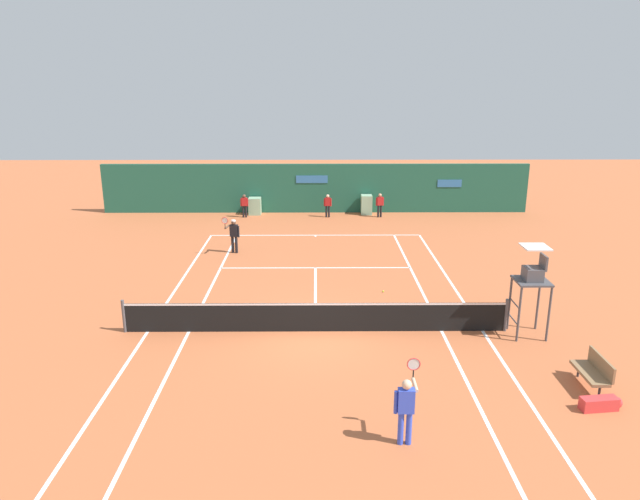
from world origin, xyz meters
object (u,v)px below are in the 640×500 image
at_px(player_bench, 594,370).
at_px(player_near_side, 406,405).
at_px(ball_kid_right_post, 328,204).
at_px(equipment_bag, 603,403).
at_px(umpire_chair, 533,278).
at_px(player_on_baseline, 234,233).
at_px(tennis_ball_by_sideline, 383,291).
at_px(ball_kid_left_post, 380,204).
at_px(ball_kid_centre_post, 244,204).

bearing_deg(player_bench, player_near_side, 114.18).
height_order(player_near_side, ball_kid_right_post, player_near_side).
height_order(player_bench, equipment_bag, player_bench).
height_order(umpire_chair, player_on_baseline, umpire_chair).
distance_m(player_bench, player_on_baseline, 16.31).
bearing_deg(player_bench, tennis_ball_by_sideline, 33.30).
bearing_deg(tennis_ball_by_sideline, umpire_chair, -43.07).
height_order(player_bench, ball_kid_left_post, ball_kid_left_post).
distance_m(equipment_bag, tennis_ball_by_sideline, 9.17).
xyz_separation_m(ball_kid_right_post, ball_kid_left_post, (2.98, 0.00, 0.03)).
bearing_deg(ball_kid_right_post, umpire_chair, 114.44).
distance_m(equipment_bag, ball_kid_centre_post, 23.05).
xyz_separation_m(umpire_chair, player_near_side, (-4.63, -5.57, -0.96)).
bearing_deg(player_bench, player_on_baseline, 41.78).
height_order(ball_kid_left_post, ball_kid_centre_post, ball_kid_left_post).
bearing_deg(player_on_baseline, umpire_chair, 150.05).
height_order(player_bench, tennis_ball_by_sideline, player_bench).
relative_size(ball_kid_right_post, ball_kid_left_post, 0.96).
relative_size(umpire_chair, ball_kid_left_post, 2.09).
xyz_separation_m(player_bench, tennis_ball_by_sideline, (-4.61, 7.02, -0.47)).
distance_m(player_near_side, ball_kid_right_post, 21.60).
relative_size(player_bench, ball_kid_left_post, 0.98).
relative_size(ball_kid_left_post, ball_kid_centre_post, 1.03).
distance_m(player_on_baseline, player_near_side, 15.56).
xyz_separation_m(equipment_bag, tennis_ball_by_sideline, (-4.40, 8.04, -0.13)).
bearing_deg(player_near_side, player_on_baseline, 111.91).
distance_m(umpire_chair, player_near_side, 7.31).
bearing_deg(tennis_ball_by_sideline, ball_kid_centre_post, 118.39).
distance_m(player_on_baseline, tennis_ball_by_sideline, 8.13).
bearing_deg(ball_kid_left_post, player_near_side, 78.80).
bearing_deg(ball_kid_centre_post, player_on_baseline, 93.00).
bearing_deg(ball_kid_left_post, player_on_baseline, 37.15).
relative_size(umpire_chair, player_on_baseline, 1.61).
bearing_deg(player_on_baseline, tennis_ball_by_sideline, 151.54).
height_order(player_on_baseline, ball_kid_centre_post, player_on_baseline).
xyz_separation_m(player_on_baseline, player_near_side, (5.66, -14.49, -0.01)).
relative_size(ball_kid_left_post, tennis_ball_by_sideline, 20.24).
bearing_deg(ball_kid_centre_post, ball_kid_right_post, -179.84).
height_order(umpire_chair, ball_kid_centre_post, umpire_chair).
height_order(player_near_side, tennis_ball_by_sideline, player_near_side).
distance_m(umpire_chair, ball_kid_right_post, 17.08).
distance_m(umpire_chair, player_bench, 3.57).
height_order(ball_kid_right_post, tennis_ball_by_sideline, ball_kid_right_post).
relative_size(player_bench, equipment_bag, 1.28).
distance_m(ball_kid_right_post, ball_kid_centre_post, 4.76).
xyz_separation_m(player_bench, player_on_baseline, (-10.86, 12.15, 0.43)).
bearing_deg(ball_kid_right_post, player_bench, 112.77).
xyz_separation_m(player_on_baseline, ball_kid_centre_post, (-0.35, 7.08, -0.17)).
xyz_separation_m(ball_kid_right_post, tennis_ball_by_sideline, (1.84, -12.21, -0.73)).
distance_m(player_bench, equipment_bag, 1.10).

